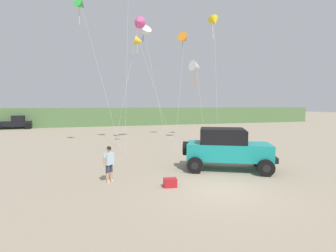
{
  "coord_description": "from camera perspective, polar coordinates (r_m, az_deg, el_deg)",
  "views": [
    {
      "loc": [
        -5.16,
        -9.02,
        3.52
      ],
      "look_at": [
        -1.19,
        3.68,
        2.41
      ],
      "focal_mm": 26.79,
      "sensor_mm": 36.0,
      "label": 1
    }
  ],
  "objects": [
    {
      "name": "kite_yellow_diamond",
      "position": [
        22.61,
        -19.16,
        24.55
      ],
      "size": [
        3.15,
        3.97,
        11.83
      ],
      "color": "green",
      "rests_on": "ground_plane"
    },
    {
      "name": "kite_blue_swept",
      "position": [
        24.74,
        -5.38,
        20.41
      ],
      "size": [
        2.01,
        3.33,
        10.91
      ],
      "color": "white",
      "rests_on": "ground_plane"
    },
    {
      "name": "kite_orange_streamer",
      "position": [
        27.32,
        3.69,
        19.18
      ],
      "size": [
        2.97,
        4.72,
        11.06
      ],
      "color": "orange",
      "rests_on": "ground_plane"
    },
    {
      "name": "kite_pink_ribbon",
      "position": [
        21.14,
        -6.61,
        18.56
      ],
      "size": [
        2.55,
        3.4,
        9.08
      ],
      "color": "yellow",
      "rests_on": "ground_plane"
    },
    {
      "name": "kite_black_sled",
      "position": [
        23.46,
        -6.67,
        22.43
      ],
      "size": [
        3.26,
        3.63,
        11.21
      ],
      "color": "#E04C93",
      "rests_on": "ground_plane"
    },
    {
      "name": "cooler_box",
      "position": [
        11.04,
        0.49,
        -12.77
      ],
      "size": [
        0.61,
        0.44,
        0.38
      ],
      "primitive_type": "cube",
      "rotation": [
        0.0,
        0.0,
        -0.14
      ],
      "color": "#B21E23",
      "rests_on": "ground_plane"
    },
    {
      "name": "person_watching",
      "position": [
        11.83,
        -13.29,
        -7.97
      ],
      "size": [
        0.51,
        0.46,
        1.67
      ],
      "color": "tan",
      "rests_on": "ground_plane"
    },
    {
      "name": "ground_plane",
      "position": [
        10.97,
        12.1,
        -14.05
      ],
      "size": [
        220.0,
        220.0,
        0.0
      ],
      "primitive_type": "plane",
      "color": "gray"
    },
    {
      "name": "jeep",
      "position": [
        14.05,
        13.3,
        -4.86
      ],
      "size": [
        5.0,
        4.06,
        2.26
      ],
      "color": "teal",
      "rests_on": "ground_plane"
    },
    {
      "name": "kite_red_delta",
      "position": [
        25.2,
        6.44,
        13.26
      ],
      "size": [
        1.48,
        3.63,
        7.94
      ],
      "color": "white",
      "rests_on": "ground_plane"
    },
    {
      "name": "dune_ridge",
      "position": [
        47.37,
        -18.23,
        2.12
      ],
      "size": [
        90.0,
        9.6,
        3.06
      ],
      "primitive_type": "cube",
      "color": "#567A47",
      "rests_on": "ground_plane"
    },
    {
      "name": "kite_green_box",
      "position": [
        26.53,
        10.5,
        22.29
      ],
      "size": [
        2.59,
        5.32,
        12.24
      ],
      "color": "yellow",
      "rests_on": "ground_plane"
    },
    {
      "name": "distant_pickup",
      "position": [
        43.59,
        -31.36,
        0.67
      ],
      "size": [
        4.64,
        2.46,
        1.98
      ],
      "color": "black",
      "rests_on": "ground_plane"
    }
  ]
}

